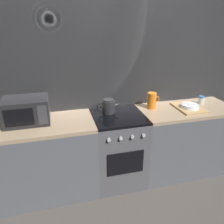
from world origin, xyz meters
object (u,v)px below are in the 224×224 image
pitcher (152,101)px  kettle (109,106)px  dish_pile (189,107)px  spice_jar (201,100)px  stove_unit (118,149)px  microwave (27,111)px

pitcher → kettle: bearing=-179.9°
dish_pile → spice_jar: 0.27m
pitcher → spice_jar: (0.69, -0.02, -0.05)m
stove_unit → dish_pile: size_ratio=2.25×
stove_unit → spice_jar: (1.15, 0.09, 0.50)m
kettle → dish_pile: 1.00m
pitcher → dish_pile: 0.47m
microwave → kettle: 0.90m
stove_unit → pitcher: bearing=13.7°
microwave → spice_jar: bearing=0.4°
kettle → spice_jar: size_ratio=2.71×
microwave → spice_jar: microwave is taller
stove_unit → microwave: (-0.99, 0.07, 0.59)m
microwave → pitcher: (1.45, 0.04, -0.03)m
microwave → pitcher: microwave is taller
microwave → stove_unit: bearing=-4.3°
stove_unit → kettle: bearing=127.9°
stove_unit → microwave: bearing=175.7°
stove_unit → dish_pile: dish_pile is taller
kettle → pitcher: bearing=0.1°
pitcher → spice_jar: 0.69m
stove_unit → pitcher: 0.73m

